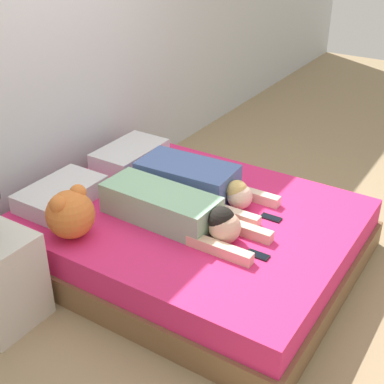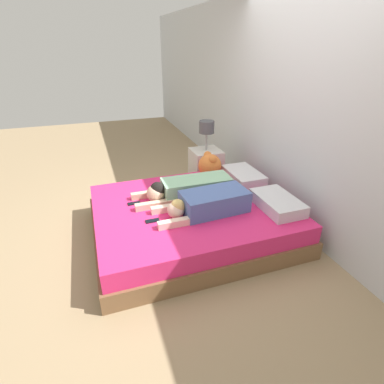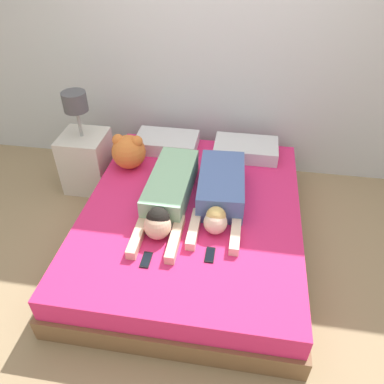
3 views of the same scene
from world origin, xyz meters
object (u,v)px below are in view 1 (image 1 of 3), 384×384
person_right (197,181)px  cell_phone_left (258,255)px  pillow_head_right (130,154)px  bed (192,235)px  pillow_head_left (61,194)px  cell_phone_right (271,218)px  person_left (176,210)px  plush_toy (70,213)px

person_right → cell_phone_left: 0.83m
pillow_head_right → person_right: person_right is taller
bed → pillow_head_left: pillow_head_left is taller
cell_phone_right → pillow_head_left: bearing=113.9°
pillow_head_left → person_right: size_ratio=0.59×
bed → person_right: (0.21, 0.10, 0.30)m
cell_phone_left → person_left: bearing=87.4°
cell_phone_left → plush_toy: (-0.43, 1.09, 0.16)m
person_left → plush_toy: plush_toy is taller
pillow_head_left → plush_toy: size_ratio=1.85×
person_right → cell_phone_right: 0.60m
pillow_head_left → cell_phone_right: size_ratio=4.25×
bed → cell_phone_right: (0.21, -0.49, 0.20)m
cell_phone_right → person_right: bearing=89.3°
person_right → cell_phone_left: (-0.43, -0.71, -0.10)m
pillow_head_left → cell_phone_left: pillow_head_left is taller
pillow_head_right → person_right: (-0.17, -0.74, 0.04)m
person_right → cell_phone_left: person_right is taller
bed → cell_phone_left: bearing=-109.9°
person_right → plush_toy: size_ratio=3.13×
bed → cell_phone_left: 0.68m
pillow_head_left → person_right: 0.96m
pillow_head_right → cell_phone_right: pillow_head_right is taller
pillow_head_left → cell_phone_right: 1.46m
pillow_head_right → cell_phone_left: size_ratio=4.25×
pillow_head_left → person_right: (0.60, -0.74, 0.04)m
pillow_head_left → cell_phone_right: bearing=-66.1°
cell_phone_left → pillow_head_right: bearing=67.3°
cell_phone_left → plush_toy: 1.18m
person_left → cell_phone_left: 0.62m
bed → person_right: size_ratio=2.15×
cell_phone_left → plush_toy: bearing=111.8°
person_left → pillow_head_right: bearing=55.4°
bed → plush_toy: 0.88m
plush_toy → bed: bearing=-36.2°
pillow_head_right → pillow_head_left: bearing=180.0°
plush_toy → person_left: bearing=-45.8°
pillow_head_left → person_left: person_left is taller
cell_phone_right → plush_toy: 1.31m
person_left → plush_toy: bearing=134.2°
person_left → cell_phone_left: size_ratio=8.15×
cell_phone_left → cell_phone_right: size_ratio=1.00×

